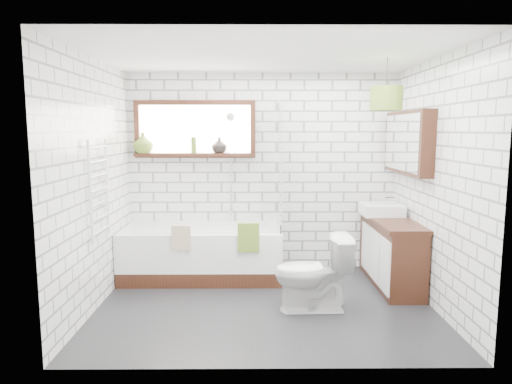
{
  "coord_description": "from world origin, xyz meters",
  "views": [
    {
      "loc": [
        -0.13,
        -4.53,
        1.78
      ],
      "look_at": [
        -0.09,
        0.25,
        1.14
      ],
      "focal_mm": 32.0,
      "sensor_mm": 36.0,
      "label": 1
    }
  ],
  "objects_px": {
    "vanity": "(391,252)",
    "basin": "(381,210)",
    "bathtub": "(202,253)",
    "toilet": "(312,273)",
    "pendant": "(386,98)"
  },
  "relations": [
    {
      "from": "vanity",
      "to": "basin",
      "type": "xyz_separation_m",
      "value": [
        -0.06,
        0.23,
        0.46
      ]
    },
    {
      "from": "bathtub",
      "to": "vanity",
      "type": "height_order",
      "value": "vanity"
    },
    {
      "from": "basin",
      "to": "toilet",
      "type": "bearing_deg",
      "value": -133.37
    },
    {
      "from": "pendant",
      "to": "bathtub",
      "type": "bearing_deg",
      "value": 157.68
    },
    {
      "from": "toilet",
      "to": "pendant",
      "type": "height_order",
      "value": "pendant"
    },
    {
      "from": "basin",
      "to": "toilet",
      "type": "height_order",
      "value": "basin"
    },
    {
      "from": "vanity",
      "to": "pendant",
      "type": "height_order",
      "value": "pendant"
    },
    {
      "from": "toilet",
      "to": "pendant",
      "type": "bearing_deg",
      "value": 106.46
    },
    {
      "from": "basin",
      "to": "pendant",
      "type": "xyz_separation_m",
      "value": [
        -0.22,
        -0.76,
        1.26
      ]
    },
    {
      "from": "vanity",
      "to": "toilet",
      "type": "bearing_deg",
      "value": -142.52
    },
    {
      "from": "basin",
      "to": "toilet",
      "type": "relative_size",
      "value": 0.62
    },
    {
      "from": "toilet",
      "to": "pendant",
      "type": "xyz_separation_m",
      "value": [
        0.74,
        0.24,
        1.72
      ]
    },
    {
      "from": "toilet",
      "to": "pendant",
      "type": "distance_m",
      "value": 1.89
    },
    {
      "from": "toilet",
      "to": "basin",
      "type": "bearing_deg",
      "value": 134.75
    },
    {
      "from": "vanity",
      "to": "toilet",
      "type": "xyz_separation_m",
      "value": [
        -1.01,
        -0.78,
        -0.01
      ]
    }
  ]
}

